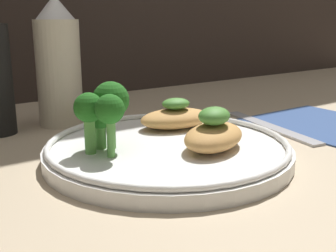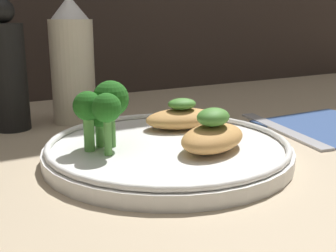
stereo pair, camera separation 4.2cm
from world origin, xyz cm
name	(u,v)px [view 2 (the right image)]	position (x,y,z in cm)	size (l,w,h in cm)	color
ground_plane	(168,163)	(0.00, 0.00, -0.50)	(180.00, 180.00, 1.00)	tan
plate	(168,149)	(0.00, 0.00, 0.99)	(24.83, 24.83, 2.00)	white
grilled_meat_front	(213,135)	(2.98, -3.51, 2.95)	(9.60, 8.21, 4.17)	tan
grilled_meat_middle	(182,117)	(4.71, 5.14, 2.68)	(9.30, 6.44, 3.49)	tan
broccoli_bunch	(102,107)	(-6.02, 2.12, 5.57)	(5.58, 5.52, 6.63)	#569942
sauce_bottle	(73,63)	(-3.54, 19.58, 7.95)	(5.72, 5.72, 16.61)	beige
pepper_grinder	(8,72)	(-11.71, 19.58, 7.27)	(4.45, 4.45, 16.07)	black
fork	(282,129)	(17.65, 2.24, 0.30)	(5.05, 17.70, 0.60)	#B2B2B7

